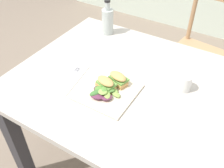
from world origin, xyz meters
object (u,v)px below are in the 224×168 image
sandwich_half_front (106,84)px  bottle_cold_brew (108,22)px  sandwich_half_back (118,79)px  cup_extra_side (184,83)px  plate_lunch (107,91)px  chair_wooden_far (200,53)px  dining_table (129,102)px  fork_on_napkin (70,76)px

sandwich_half_front → bottle_cold_brew: bearing=121.0°
sandwich_half_back → cup_extra_side: size_ratio=1.29×
sandwich_half_front → cup_extra_side: (0.30, 0.19, 0.00)m
plate_lunch → cup_extra_side: bearing=35.1°
chair_wooden_far → cup_extra_side: bearing=-83.6°
dining_table → sandwich_half_back: (-0.04, -0.05, 0.17)m
dining_table → plate_lunch: plate_lunch is taller
dining_table → chair_wooden_far: chair_wooden_far is taller
plate_lunch → bottle_cold_brew: (-0.28, 0.45, 0.07)m
bottle_cold_brew → sandwich_half_back: bearing=-52.4°
sandwich_half_back → sandwich_half_front: bearing=-117.4°
sandwich_half_back → fork_on_napkin: bearing=-163.2°
sandwich_half_back → bottle_cold_brew: bearing=127.6°
plate_lunch → fork_on_napkin: (-0.21, -0.00, 0.00)m
fork_on_napkin → cup_extra_side: bearing=22.0°
sandwich_half_back → fork_on_napkin: 0.24m
bottle_cold_brew → sandwich_half_front: bearing=-59.0°
dining_table → bottle_cold_brew: (-0.34, 0.34, 0.20)m
plate_lunch → sandwich_half_front: sandwich_half_front is taller
sandwich_half_back → fork_on_napkin: size_ratio=0.54×
sandwich_half_front → bottle_cold_brew: (-0.27, 0.45, 0.03)m
bottle_cold_brew → cup_extra_side: bearing=-24.4°
cup_extra_side → sandwich_half_front: bearing=-147.5°
dining_table → chair_wooden_far: bearing=81.0°
plate_lunch → cup_extra_side: cup_extra_side is taller
chair_wooden_far → bottle_cold_brew: bottle_cold_brew is taller
cup_extra_side → bottle_cold_brew: bearing=155.6°
plate_lunch → sandwich_half_front: (-0.01, 0.01, 0.03)m
plate_lunch → sandwich_half_front: 0.04m
chair_wooden_far → cup_extra_side: (0.09, -0.79, 0.33)m
sandwich_half_front → cup_extra_side: cup_extra_side is taller
fork_on_napkin → cup_extra_side: cup_extra_side is taller
dining_table → sandwich_half_back: size_ratio=11.20×
sandwich_half_front → fork_on_napkin: sandwich_half_front is taller
dining_table → cup_extra_side: bearing=19.5°
sandwich_half_front → fork_on_napkin: size_ratio=0.54×
chair_wooden_far → bottle_cold_brew: (-0.48, -0.54, 0.36)m
plate_lunch → sandwich_half_back: size_ratio=2.51×
sandwich_half_front → bottle_cold_brew: size_ratio=0.48×
dining_table → sandwich_half_front: bearing=-122.9°
dining_table → sandwich_half_front: (-0.07, -0.11, 0.17)m
dining_table → bottle_cold_brew: 0.52m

